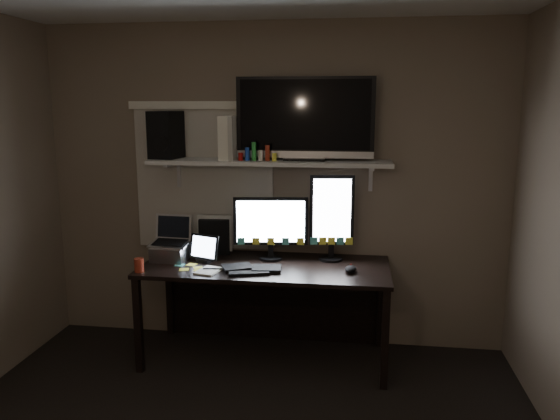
% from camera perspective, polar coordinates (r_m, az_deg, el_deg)
% --- Properties ---
extents(back_wall, '(3.60, 0.00, 3.60)m').
position_cam_1_polar(back_wall, '(4.26, -0.73, 2.40)').
color(back_wall, '#6C5E4E').
rests_on(back_wall, floor).
extents(window_blinds, '(1.10, 0.02, 1.10)m').
position_cam_1_polar(window_blinds, '(4.36, -7.94, 3.15)').
color(window_blinds, beige).
rests_on(window_blinds, back_wall).
extents(desk, '(1.80, 0.75, 0.73)m').
position_cam_1_polar(desk, '(4.18, -1.23, -7.60)').
color(desk, black).
rests_on(desk, floor).
extents(wall_shelf, '(1.80, 0.35, 0.03)m').
position_cam_1_polar(wall_shelf, '(4.06, -1.11, 5.03)').
color(wall_shelf, beige).
rests_on(wall_shelf, back_wall).
extents(monitor_landscape, '(0.56, 0.13, 0.49)m').
position_cam_1_polar(monitor_landscape, '(4.10, -0.98, -1.88)').
color(monitor_landscape, black).
rests_on(monitor_landscape, desk).
extents(monitor_portrait, '(0.33, 0.10, 0.66)m').
position_cam_1_polar(monitor_portrait, '(4.08, 5.42, -0.76)').
color(monitor_portrait, black).
rests_on(monitor_portrait, desk).
extents(keyboard, '(0.45, 0.28, 0.03)m').
position_cam_1_polar(keyboard, '(3.90, -2.95, -6.09)').
color(keyboard, black).
rests_on(keyboard, desk).
extents(mouse, '(0.10, 0.13, 0.04)m').
position_cam_1_polar(mouse, '(3.88, 7.39, -6.13)').
color(mouse, black).
rests_on(mouse, desk).
extents(notepad, '(0.19, 0.23, 0.01)m').
position_cam_1_polar(notepad, '(3.90, -7.45, -6.31)').
color(notepad, beige).
rests_on(notepad, desk).
extents(tablet, '(0.26, 0.18, 0.21)m').
position_cam_1_polar(tablet, '(4.10, -7.92, -3.99)').
color(tablet, black).
rests_on(tablet, desk).
extents(file_sorter, '(0.24, 0.12, 0.30)m').
position_cam_1_polar(file_sorter, '(4.31, -6.83, -2.59)').
color(file_sorter, black).
rests_on(file_sorter, desk).
extents(laptop, '(0.30, 0.25, 0.32)m').
position_cam_1_polar(laptop, '(4.17, -11.44, -3.03)').
color(laptop, '#BABBC0').
rests_on(laptop, desk).
extents(cup, '(0.08, 0.08, 0.10)m').
position_cam_1_polar(cup, '(3.97, -14.51, -5.60)').
color(cup, '#9C2E1C').
rests_on(cup, desk).
extents(sticky_notes, '(0.30, 0.23, 0.00)m').
position_cam_1_polar(sticky_notes, '(4.02, -8.92, -5.85)').
color(sticky_notes, yellow).
rests_on(sticky_notes, desk).
extents(tv, '(1.01, 0.19, 0.60)m').
position_cam_1_polar(tv, '(4.03, 2.63, 9.49)').
color(tv, black).
rests_on(tv, wall_shelf).
extents(game_console, '(0.15, 0.28, 0.32)m').
position_cam_1_polar(game_console, '(4.11, -5.09, 7.53)').
color(game_console, silver).
rests_on(game_console, wall_shelf).
extents(speaker, '(0.24, 0.27, 0.36)m').
position_cam_1_polar(speaker, '(4.27, -11.82, 7.69)').
color(speaker, black).
rests_on(speaker, wall_shelf).
extents(bottles, '(0.21, 0.11, 0.13)m').
position_cam_1_polar(bottles, '(3.99, -2.39, 6.09)').
color(bottles, '#A50F0C').
rests_on(bottles, wall_shelf).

